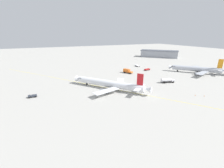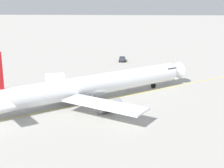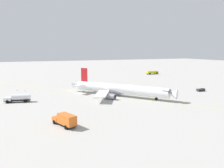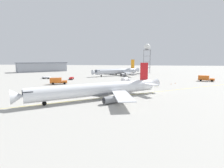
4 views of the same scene
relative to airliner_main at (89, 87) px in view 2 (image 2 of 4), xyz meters
name	(u,v)px [view 2 (image 2 of 4)]	position (x,y,z in m)	size (l,w,h in m)	color
ground_plane	(102,105)	(-2.46, 1.79, -2.78)	(600.00, 600.00, 0.00)	#ADAAA3
airliner_main	(89,87)	(0.00, 0.00, 0.00)	(38.25, 31.71, 10.68)	white
baggage_truck_truck	(122,59)	(-4.98, -38.62, -2.07)	(1.96, 3.82, 1.22)	#232326
taxiway_centreline	(99,101)	(-1.75, -0.21, -2.77)	(159.39, 116.38, 0.01)	yellow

